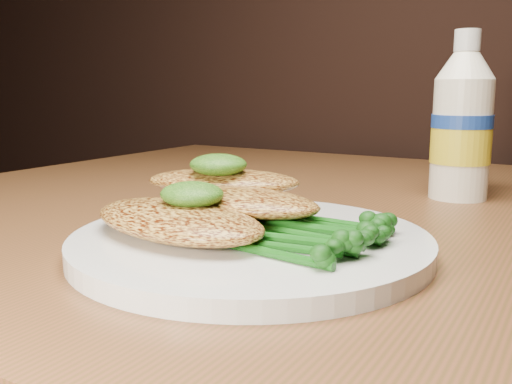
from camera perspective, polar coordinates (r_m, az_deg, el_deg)
The scene contains 9 objects.
plate at distance 0.41m, azimuth -0.54°, elevation -5.10°, with size 0.26×0.26×0.01m, color silver.
chicken_front at distance 0.40m, azimuth -7.94°, elevation -2.82°, with size 0.15×0.08×0.02m, color gold.
chicken_mid at distance 0.43m, azimuth -1.61°, elevation -0.93°, with size 0.13×0.07×0.02m, color gold.
chicken_back at distance 0.47m, azimuth -3.32°, elevation 1.08°, with size 0.13×0.06×0.02m, color gold.
pesto_front at distance 0.40m, azimuth -6.45°, elevation -0.22°, with size 0.05×0.04×0.02m, color black.
pesto_back at distance 0.46m, azimuth -3.81°, elevation 2.76°, with size 0.05×0.04×0.02m, color black.
broccolini_bundle at distance 0.39m, azimuth 4.66°, elevation -3.65°, with size 0.12×0.09×0.02m, color #135111, non-canonical shape.
mayo_bottle at distance 0.63m, azimuth 20.03°, elevation 7.20°, with size 0.06×0.06×0.17m, color white, non-canonical shape.
pepper_grinder at distance 0.69m, azimuth 20.38°, elevation 4.41°, with size 0.04×0.04×0.10m, color black, non-canonical shape.
Camera 1 is at (0.10, 0.52, 0.87)m, focal length 39.80 mm.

